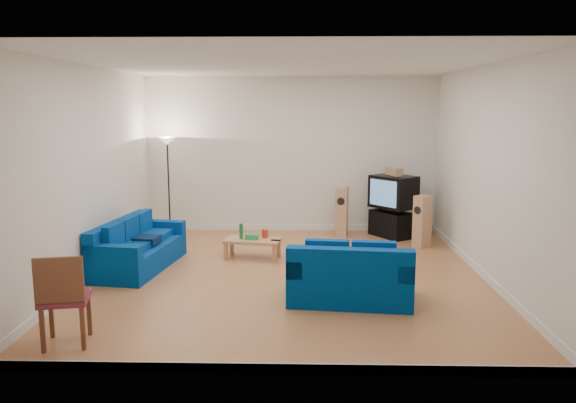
{
  "coord_description": "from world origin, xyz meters",
  "views": [
    {
      "loc": [
        0.22,
        -8.36,
        2.6
      ],
      "look_at": [
        0.0,
        0.4,
        1.1
      ],
      "focal_mm": 35.0,
      "sensor_mm": 36.0,
      "label": 1
    }
  ],
  "objects_px": {
    "television": "(393,192)",
    "sofa_three_seat": "(136,250)",
    "sofa_loveseat": "(350,280)",
    "coffee_table": "(253,242)",
    "tv_stand": "(391,224)"
  },
  "relations": [
    {
      "from": "sofa_loveseat",
      "to": "sofa_three_seat",
      "type": "bearing_deg",
      "value": 161.52
    },
    {
      "from": "tv_stand",
      "to": "television",
      "type": "xyz_separation_m",
      "value": [
        0.02,
        -0.05,
        0.66
      ]
    },
    {
      "from": "tv_stand",
      "to": "television",
      "type": "distance_m",
      "value": 0.67
    },
    {
      "from": "sofa_three_seat",
      "to": "television",
      "type": "xyz_separation_m",
      "value": [
        4.49,
        2.27,
        0.63
      ]
    },
    {
      "from": "sofa_loveseat",
      "to": "coffee_table",
      "type": "relative_size",
      "value": 1.7
    },
    {
      "from": "sofa_loveseat",
      "to": "coffee_table",
      "type": "height_order",
      "value": "sofa_loveseat"
    },
    {
      "from": "sofa_three_seat",
      "to": "sofa_loveseat",
      "type": "relative_size",
      "value": 1.23
    },
    {
      "from": "sofa_loveseat",
      "to": "coffee_table",
      "type": "distance_m",
      "value": 2.6
    },
    {
      "from": "sofa_three_seat",
      "to": "tv_stand",
      "type": "relative_size",
      "value": 2.51
    },
    {
      "from": "sofa_loveseat",
      "to": "television",
      "type": "height_order",
      "value": "television"
    },
    {
      "from": "television",
      "to": "sofa_three_seat",
      "type": "bearing_deg",
      "value": -103.97
    },
    {
      "from": "sofa_loveseat",
      "to": "television",
      "type": "bearing_deg",
      "value": 79.13
    },
    {
      "from": "coffee_table",
      "to": "television",
      "type": "relative_size",
      "value": 0.99
    },
    {
      "from": "coffee_table",
      "to": "tv_stand",
      "type": "bearing_deg",
      "value": 33.08
    },
    {
      "from": "tv_stand",
      "to": "coffee_table",
      "type": "bearing_deg",
      "value": -90.53
    }
  ]
}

